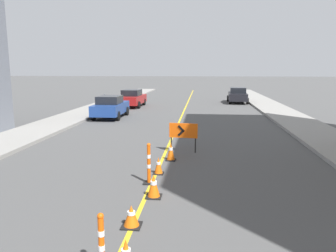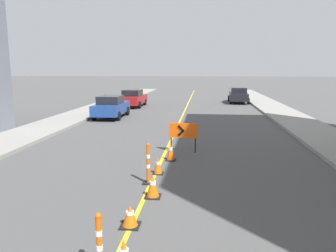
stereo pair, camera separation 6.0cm
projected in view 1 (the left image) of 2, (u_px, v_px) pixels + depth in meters
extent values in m
cube|color=gold|center=(183.00, 112.00, 26.42)|extent=(0.12, 55.03, 0.01)
cube|color=gray|center=(91.00, 110.00, 27.20)|extent=(2.84, 55.03, 0.17)
cube|color=gray|center=(281.00, 113.00, 25.62)|extent=(2.84, 55.03, 0.17)
cylinder|color=white|center=(126.00, 252.00, 5.62)|extent=(0.17, 0.17, 0.10)
cube|color=black|center=(132.00, 226.00, 7.37)|extent=(0.44, 0.44, 0.03)
cone|color=orange|center=(131.00, 215.00, 7.33)|extent=(0.35, 0.35, 0.47)
cylinder|color=white|center=(131.00, 213.00, 7.32)|extent=(0.18, 0.18, 0.08)
cube|color=black|center=(154.00, 196.00, 9.05)|extent=(0.43, 0.43, 0.03)
cone|color=orange|center=(154.00, 185.00, 8.99)|extent=(0.34, 0.34, 0.62)
cylinder|color=white|center=(154.00, 183.00, 8.98)|extent=(0.18, 0.18, 0.10)
cube|color=black|center=(158.00, 173.00, 11.05)|extent=(0.35, 0.35, 0.03)
cone|color=orange|center=(158.00, 165.00, 11.00)|extent=(0.28, 0.28, 0.55)
cylinder|color=white|center=(158.00, 163.00, 10.99)|extent=(0.15, 0.15, 0.09)
cube|color=black|center=(171.00, 160.00, 12.68)|extent=(0.38, 0.38, 0.03)
cone|color=orange|center=(171.00, 151.00, 12.62)|extent=(0.30, 0.30, 0.68)
cylinder|color=white|center=(171.00, 149.00, 12.60)|extent=(0.16, 0.16, 0.11)
cylinder|color=#EF560C|center=(102.00, 245.00, 5.60)|extent=(0.10, 0.10, 0.99)
cylinder|color=white|center=(102.00, 248.00, 5.60)|extent=(0.12, 0.12, 0.10)
cylinder|color=white|center=(101.00, 233.00, 5.56)|extent=(0.12, 0.12, 0.10)
sphere|color=#EF560C|center=(100.00, 216.00, 5.50)|extent=(0.11, 0.11, 0.11)
cube|color=black|center=(149.00, 183.00, 10.11)|extent=(0.35, 0.35, 0.04)
cylinder|color=#EF560C|center=(149.00, 164.00, 10.01)|extent=(0.11, 0.11, 1.15)
cylinder|color=white|center=(149.00, 166.00, 10.02)|extent=(0.12, 0.12, 0.12)
cylinder|color=white|center=(149.00, 156.00, 9.97)|extent=(0.12, 0.12, 0.12)
sphere|color=#EF560C|center=(149.00, 145.00, 9.91)|extent=(0.12, 0.12, 0.12)
cube|color=#EF560C|center=(183.00, 131.00, 13.70)|extent=(1.20, 0.18, 0.61)
cube|color=black|center=(181.00, 129.00, 13.66)|extent=(0.30, 0.05, 0.30)
cube|color=black|center=(181.00, 133.00, 13.69)|extent=(0.30, 0.05, 0.30)
cylinder|color=black|center=(171.00, 145.00, 13.86)|extent=(0.06, 0.06, 0.63)
cylinder|color=black|center=(195.00, 145.00, 13.76)|extent=(0.06, 0.06, 0.63)
cube|color=navy|center=(111.00, 108.00, 23.53)|extent=(1.85, 4.32, 0.72)
cube|color=black|center=(110.00, 100.00, 23.21)|extent=(1.55, 1.95, 0.55)
cylinder|color=black|center=(105.00, 111.00, 24.99)|extent=(0.23, 0.64, 0.64)
cylinder|color=black|center=(127.00, 111.00, 24.81)|extent=(0.23, 0.64, 0.64)
cylinder|color=black|center=(93.00, 116.00, 22.38)|extent=(0.23, 0.64, 0.64)
cylinder|color=black|center=(118.00, 116.00, 22.20)|extent=(0.23, 0.64, 0.64)
cube|color=maroon|center=(132.00, 99.00, 30.25)|extent=(1.96, 4.37, 0.72)
cube|color=black|center=(132.00, 93.00, 29.93)|extent=(1.60, 1.99, 0.55)
cylinder|color=black|center=(127.00, 102.00, 31.71)|extent=(0.24, 0.65, 0.64)
cylinder|color=black|center=(144.00, 102.00, 31.53)|extent=(0.24, 0.65, 0.64)
cylinder|color=black|center=(120.00, 105.00, 29.10)|extent=(0.24, 0.65, 0.64)
cylinder|color=black|center=(139.00, 105.00, 28.92)|extent=(0.24, 0.65, 0.64)
cube|color=black|center=(237.00, 96.00, 33.71)|extent=(2.03, 4.39, 0.72)
cube|color=black|center=(238.00, 90.00, 33.39)|extent=(1.63, 2.02, 0.55)
cylinder|color=black|center=(228.00, 98.00, 35.17)|extent=(0.26, 0.65, 0.64)
cylinder|color=black|center=(244.00, 99.00, 34.99)|extent=(0.26, 0.65, 0.64)
cylinder|color=black|center=(230.00, 101.00, 32.56)|extent=(0.26, 0.65, 0.64)
cylinder|color=black|center=(248.00, 101.00, 32.38)|extent=(0.26, 0.65, 0.64)
cylinder|color=#4C4C51|center=(105.00, 103.00, 27.30)|extent=(0.05, 0.05, 1.02)
cube|color=#565B60|center=(105.00, 95.00, 27.19)|extent=(0.12, 0.10, 0.22)
sphere|color=#565B60|center=(105.00, 94.00, 27.17)|extent=(0.11, 0.11, 0.11)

